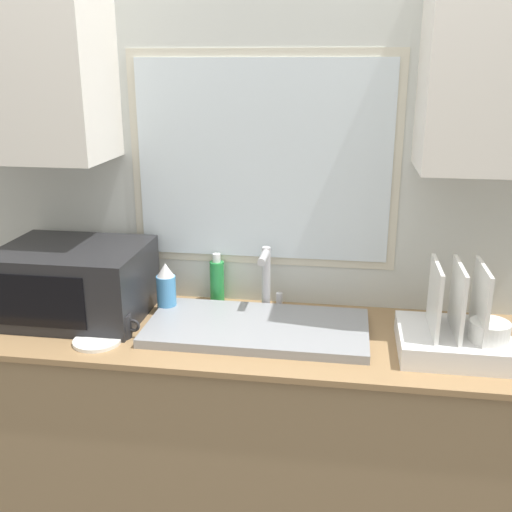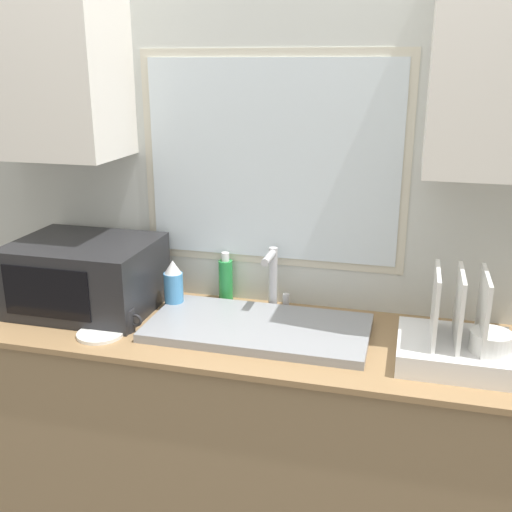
{
  "view_description": "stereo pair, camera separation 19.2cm",
  "coord_description": "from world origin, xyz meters",
  "px_view_note": "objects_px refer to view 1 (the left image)",
  "views": [
    {
      "loc": [
        0.3,
        -1.55,
        1.79
      ],
      "look_at": [
        0.02,
        0.25,
        1.2
      ],
      "focal_mm": 42.0,
      "sensor_mm": 36.0,
      "label": 1
    },
    {
      "loc": [
        0.49,
        -1.52,
        1.79
      ],
      "look_at": [
        0.02,
        0.25,
        1.2
      ],
      "focal_mm": 42.0,
      "sensor_mm": 36.0,
      "label": 2
    }
  ],
  "objects_px": {
    "faucet": "(267,275)",
    "mug_near_sink": "(121,326)",
    "dish_rack": "(457,334)",
    "spray_bottle": "(166,289)",
    "microwave": "(75,281)",
    "soap_bottle": "(217,280)"
  },
  "relations": [
    {
      "from": "microwave",
      "to": "spray_bottle",
      "type": "distance_m",
      "value": 0.33
    },
    {
      "from": "microwave",
      "to": "mug_near_sink",
      "type": "relative_size",
      "value": 4.86
    },
    {
      "from": "dish_rack",
      "to": "soap_bottle",
      "type": "bearing_deg",
      "value": 159.75
    },
    {
      "from": "faucet",
      "to": "dish_rack",
      "type": "relative_size",
      "value": 0.69
    },
    {
      "from": "faucet",
      "to": "microwave",
      "type": "xyz_separation_m",
      "value": [
        -0.67,
        -0.15,
        -0.01
      ]
    },
    {
      "from": "microwave",
      "to": "faucet",
      "type": "bearing_deg",
      "value": 13.0
    },
    {
      "from": "faucet",
      "to": "microwave",
      "type": "distance_m",
      "value": 0.69
    },
    {
      "from": "dish_rack",
      "to": "spray_bottle",
      "type": "height_order",
      "value": "dish_rack"
    },
    {
      "from": "spray_bottle",
      "to": "microwave",
      "type": "bearing_deg",
      "value": -167.85
    },
    {
      "from": "microwave",
      "to": "mug_near_sink",
      "type": "xyz_separation_m",
      "value": [
        0.23,
        -0.15,
        -0.09
      ]
    },
    {
      "from": "faucet",
      "to": "mug_near_sink",
      "type": "xyz_separation_m",
      "value": [
        -0.45,
        -0.31,
        -0.1
      ]
    },
    {
      "from": "soap_bottle",
      "to": "spray_bottle",
      "type": "bearing_deg",
      "value": -139.84
    },
    {
      "from": "faucet",
      "to": "soap_bottle",
      "type": "distance_m",
      "value": 0.21
    },
    {
      "from": "soap_bottle",
      "to": "microwave",
      "type": "bearing_deg",
      "value": -156.96
    },
    {
      "from": "spray_bottle",
      "to": "mug_near_sink",
      "type": "xyz_separation_m",
      "value": [
        -0.09,
        -0.22,
        -0.05
      ]
    },
    {
      "from": "faucet",
      "to": "dish_rack",
      "type": "height_order",
      "value": "dish_rack"
    },
    {
      "from": "spray_bottle",
      "to": "soap_bottle",
      "type": "height_order",
      "value": "soap_bottle"
    },
    {
      "from": "microwave",
      "to": "spray_bottle",
      "type": "relative_size",
      "value": 2.63
    },
    {
      "from": "mug_near_sink",
      "to": "microwave",
      "type": "bearing_deg",
      "value": 145.75
    },
    {
      "from": "faucet",
      "to": "soap_bottle",
      "type": "height_order",
      "value": "faucet"
    },
    {
      "from": "spray_bottle",
      "to": "mug_near_sink",
      "type": "distance_m",
      "value": 0.24
    },
    {
      "from": "mug_near_sink",
      "to": "spray_bottle",
      "type": "bearing_deg",
      "value": 68.0
    }
  ]
}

